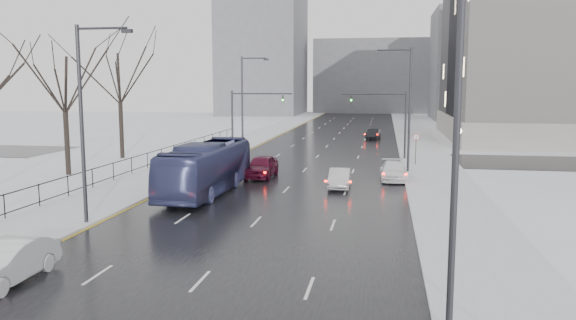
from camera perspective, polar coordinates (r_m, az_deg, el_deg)
The scene contains 25 objects.
road at distance 66.42m, azimuth 4.15°, elevation 1.56°, with size 16.00×150.00×0.04m, color black.
cross_road at distance 54.58m, azimuth 2.90°, elevation 0.23°, with size 130.00×10.00×0.04m, color black.
sidewalk_left at distance 68.24m, azimuth -4.66°, elevation 1.77°, with size 5.00×150.00×0.16m, color silver.
sidewalk_right at distance 66.22m, azimuth 13.23°, elevation 1.41°, with size 5.00×150.00×0.16m, color silver.
park_strip at distance 71.20m, azimuth -12.09°, elevation 1.85°, with size 14.00×150.00×0.12m, color white.
tree_park_d at distance 47.09m, azimuth -21.38°, elevation -1.52°, with size 8.75×8.75×12.50m, color black, non-canonical shape.
tree_park_e at distance 55.96m, azimuth -16.46°, elevation 0.09°, with size 9.45×9.45×13.50m, color black, non-canonical shape.
iron_fence at distance 41.16m, azimuth -18.58°, elevation -1.38°, with size 0.06×70.00×1.30m.
streetlight_r_near at distance 15.89m, azimuth 15.90°, elevation 1.97°, with size 2.95×0.25×10.00m.
streetlight_r_mid at distance 45.78m, azimuth 11.97°, elevation 5.67°, with size 2.95×0.25×10.00m.
streetlight_l_near at distance 29.63m, azimuth -19.88°, elevation 4.34°, with size 2.95×0.25×10.00m.
streetlight_l_far at distance 59.57m, azimuth -4.46°, elevation 6.25°, with size 2.95×0.25×10.00m.
lamppost_r_mid at distance 36.25m, azimuth 16.91°, elevation 0.76°, with size 0.36×0.36×4.28m.
mast_signal_right at distance 53.81m, azimuth 10.72°, elevation 4.37°, with size 6.10×0.33×6.50m.
mast_signal_left at distance 55.55m, azimuth -4.62°, elevation 4.58°, with size 6.10×0.33×6.50m.
no_uturn_sign at distance 50.03m, azimuth 12.88°, elevation 1.99°, with size 0.60×0.06×2.70m.
bldg_far_right at distance 122.69m, azimuth 20.15°, elevation 9.07°, with size 24.00×20.00×22.00m, color slate.
bldg_far_left at distance 133.96m, azimuth -2.54°, elevation 10.66°, with size 18.00×22.00×28.00m, color slate.
bldg_far_center at distance 145.76m, azimuth 8.91°, elevation 8.37°, with size 30.00×18.00×18.00m, color slate.
sedan_left_near at distance 22.74m, azimuth -26.67°, elevation -9.31°, with size 1.59×4.56×1.50m, color silver.
bus at distance 37.00m, azimuth -8.26°, elevation -0.79°, with size 2.79×11.92×3.32m, color navy.
sedan_center_near at distance 42.98m, azimuth -2.71°, elevation -0.64°, with size 1.99×4.94×1.68m, color #4F0D24.
sedan_right_near at distance 38.79m, azimuth 5.26°, elevation -1.85°, with size 1.40×4.02×1.32m, color #BBBBC0.
sedan_right_far at distance 42.52m, azimuth 10.67°, elevation -1.08°, with size 1.91×4.69×1.36m, color white.
sedan_right_distant at distance 73.87m, azimuth 8.66°, elevation 2.64°, with size 1.40×4.02×1.32m, color black.
Camera 1 is at (6.47, -5.72, 7.13)m, focal length 35.00 mm.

